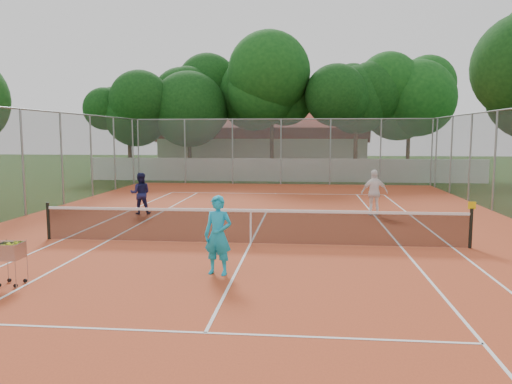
# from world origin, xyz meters

# --- Properties ---
(ground) EXTENTS (120.00, 120.00, 0.00)m
(ground) POSITION_xyz_m (0.00, 0.00, 0.00)
(ground) COLOR #17330E
(ground) RESTS_ON ground
(court_pad) EXTENTS (18.00, 34.00, 0.02)m
(court_pad) POSITION_xyz_m (0.00, 0.00, 0.01)
(court_pad) COLOR #B74623
(court_pad) RESTS_ON ground
(court_lines) EXTENTS (10.98, 23.78, 0.01)m
(court_lines) POSITION_xyz_m (0.00, 0.00, 0.02)
(court_lines) COLOR white
(court_lines) RESTS_ON court_pad
(tennis_net) EXTENTS (11.88, 0.10, 0.98)m
(tennis_net) POSITION_xyz_m (0.00, 0.00, 0.51)
(tennis_net) COLOR black
(tennis_net) RESTS_ON court_pad
(perimeter_fence) EXTENTS (18.00, 34.00, 4.00)m
(perimeter_fence) POSITION_xyz_m (0.00, 0.00, 2.00)
(perimeter_fence) COLOR slate
(perimeter_fence) RESTS_ON ground
(boundary_wall) EXTENTS (26.00, 0.30, 1.50)m
(boundary_wall) POSITION_xyz_m (0.00, 19.00, 0.75)
(boundary_wall) COLOR white
(boundary_wall) RESTS_ON ground
(clubhouse) EXTENTS (16.40, 9.00, 4.40)m
(clubhouse) POSITION_xyz_m (-2.00, 29.00, 2.20)
(clubhouse) COLOR beige
(clubhouse) RESTS_ON ground
(tropical_trees) EXTENTS (29.00, 19.00, 10.00)m
(tropical_trees) POSITION_xyz_m (0.00, 22.00, 5.00)
(tropical_trees) COLOR black
(tropical_trees) RESTS_ON ground
(player_near) EXTENTS (0.71, 0.55, 1.73)m
(player_near) POSITION_xyz_m (-0.37, -3.15, 0.89)
(player_near) COLOR #19ADD7
(player_near) RESTS_ON court_pad
(player_far_left) EXTENTS (0.89, 0.76, 1.59)m
(player_far_left) POSITION_xyz_m (-4.77, 4.77, 0.82)
(player_far_left) COLOR #171945
(player_far_left) RESTS_ON court_pad
(player_far_right) EXTENTS (1.07, 0.60, 1.73)m
(player_far_right) POSITION_xyz_m (4.11, 5.34, 0.88)
(player_far_right) COLOR white
(player_far_right) RESTS_ON court_pad
(ball_hopper) EXTENTS (0.59, 0.59, 0.96)m
(ball_hopper) POSITION_xyz_m (-4.38, -4.38, 0.50)
(ball_hopper) COLOR #ACACB3
(ball_hopper) RESTS_ON court_pad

